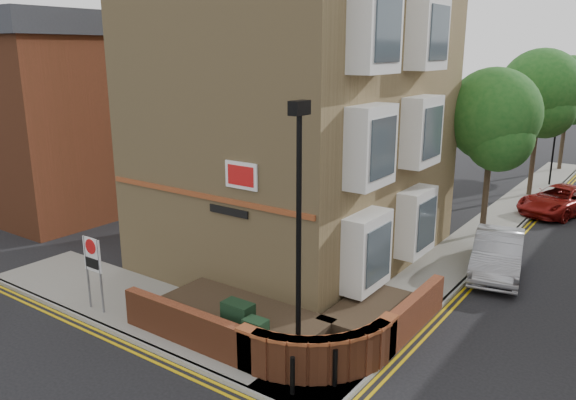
# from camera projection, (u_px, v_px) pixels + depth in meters

# --- Properties ---
(ground) EXTENTS (120.00, 120.00, 0.00)m
(ground) POSITION_uv_depth(u_px,v_px,m) (213.00, 377.00, 13.15)
(ground) COLOR black
(ground) RESTS_ON ground
(pavement_corner) EXTENTS (13.00, 3.00, 0.12)m
(pavement_corner) POSITION_uv_depth(u_px,v_px,m) (159.00, 312.00, 16.28)
(pavement_corner) COLOR gray
(pavement_corner) RESTS_ON ground
(pavement_main) EXTENTS (2.00, 32.00, 0.12)m
(pavement_main) POSITION_uv_depth(u_px,v_px,m) (496.00, 223.00, 24.62)
(pavement_main) COLOR gray
(pavement_main) RESTS_ON ground
(kerb_side) EXTENTS (13.00, 0.15, 0.12)m
(kerb_side) POSITION_uv_depth(u_px,v_px,m) (117.00, 333.00, 15.10)
(kerb_side) COLOR gray
(kerb_side) RESTS_ON ground
(kerb_main_near) EXTENTS (0.15, 32.00, 0.12)m
(kerb_main_near) POSITION_uv_depth(u_px,v_px,m) (520.00, 227.00, 24.06)
(kerb_main_near) COLOR gray
(kerb_main_near) RESTS_ON ground
(yellow_lines_side) EXTENTS (13.00, 0.28, 0.01)m
(yellow_lines_side) POSITION_uv_depth(u_px,v_px,m) (109.00, 338.00, 14.91)
(yellow_lines_side) COLOR gold
(yellow_lines_side) RESTS_ON ground
(yellow_lines_main) EXTENTS (0.28, 32.00, 0.01)m
(yellow_lines_main) POSITION_uv_depth(u_px,v_px,m) (525.00, 230.00, 23.93)
(yellow_lines_main) COLOR gold
(yellow_lines_main) RESTS_ON ground
(corner_building) EXTENTS (8.95, 10.40, 13.60)m
(corner_building) POSITION_uv_depth(u_px,v_px,m) (304.00, 86.00, 19.43)
(corner_building) COLOR tan
(corner_building) RESTS_ON ground
(garden_wall) EXTENTS (6.80, 6.00, 1.20)m
(garden_wall) POSITION_uv_depth(u_px,v_px,m) (276.00, 335.00, 15.12)
(garden_wall) COLOR brown
(garden_wall) RESTS_ON ground
(lamppost) EXTENTS (0.25, 0.50, 6.30)m
(lamppost) POSITION_uv_depth(u_px,v_px,m) (299.00, 242.00, 12.34)
(lamppost) COLOR black
(lamppost) RESTS_ON pavement_corner
(utility_cabinet_large) EXTENTS (0.80, 0.45, 1.20)m
(utility_cabinet_large) POSITION_uv_depth(u_px,v_px,m) (238.00, 325.00, 14.16)
(utility_cabinet_large) COLOR black
(utility_cabinet_large) RESTS_ON pavement_corner
(utility_cabinet_small) EXTENTS (0.55, 0.40, 1.10)m
(utility_cabinet_small) POSITION_uv_depth(u_px,v_px,m) (256.00, 340.00, 13.49)
(utility_cabinet_small) COLOR black
(utility_cabinet_small) RESTS_ON pavement_corner
(bollard_near) EXTENTS (0.11, 0.11, 0.90)m
(bollard_near) POSITION_uv_depth(u_px,v_px,m) (292.00, 376.00, 12.20)
(bollard_near) COLOR black
(bollard_near) RESTS_ON pavement_corner
(bollard_far) EXTENTS (0.11, 0.11, 0.90)m
(bollard_far) POSITION_uv_depth(u_px,v_px,m) (335.00, 368.00, 12.50)
(bollard_far) COLOR black
(bollard_far) RESTS_ON pavement_corner
(zone_sign) EXTENTS (0.72, 0.07, 2.20)m
(zone_sign) POSITION_uv_depth(u_px,v_px,m) (93.00, 260.00, 15.92)
(zone_sign) COLOR slate
(zone_sign) RESTS_ON pavement_corner
(side_building) EXTENTS (6.40, 10.40, 9.00)m
(side_building) POSITION_uv_depth(u_px,v_px,m) (91.00, 112.00, 26.66)
(side_building) COLOR brown
(side_building) RESTS_ON ground
(tree_near) EXTENTS (3.64, 3.65, 6.70)m
(tree_near) POSITION_uv_depth(u_px,v_px,m) (493.00, 122.00, 21.88)
(tree_near) COLOR #382B1E
(tree_near) RESTS_ON pavement_main
(tree_mid) EXTENTS (4.03, 4.03, 7.42)m
(tree_mid) POSITION_uv_depth(u_px,v_px,m) (540.00, 96.00, 28.05)
(tree_mid) COLOR #382B1E
(tree_mid) RESTS_ON pavement_main
(tree_far) EXTENTS (3.81, 3.81, 7.00)m
(tree_far) POSITION_uv_depth(u_px,v_px,m) (569.00, 92.00, 34.42)
(tree_far) COLOR #382B1E
(tree_far) RESTS_ON pavement_main
(traffic_light_assembly) EXTENTS (0.20, 0.16, 4.20)m
(traffic_light_assembly) POSITION_uv_depth(u_px,v_px,m) (555.00, 137.00, 30.78)
(traffic_light_assembly) COLOR black
(traffic_light_assembly) RESTS_ON pavement_main
(silver_car_near) EXTENTS (2.41, 4.64, 1.46)m
(silver_car_near) POSITION_uv_depth(u_px,v_px,m) (498.00, 253.00, 19.08)
(silver_car_near) COLOR gray
(silver_car_near) RESTS_ON ground
(red_car_main) EXTENTS (3.60, 5.15, 1.30)m
(red_car_main) POSITION_uv_depth(u_px,v_px,m) (560.00, 200.00, 26.12)
(red_car_main) COLOR maroon
(red_car_main) RESTS_ON ground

